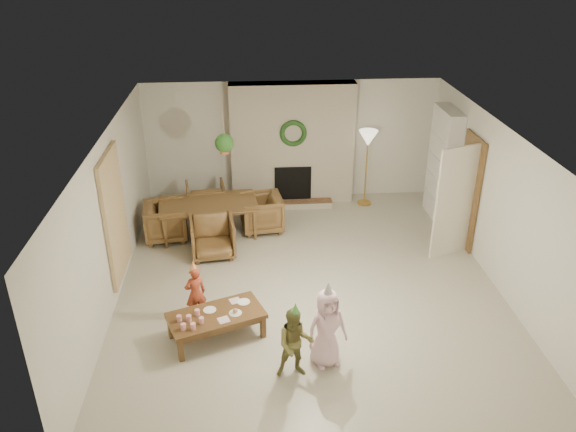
{
  "coord_description": "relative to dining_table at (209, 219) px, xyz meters",
  "views": [
    {
      "loc": [
        -0.9,
        -7.79,
        5.11
      ],
      "look_at": [
        -0.3,
        0.4,
        1.05
      ],
      "focal_mm": 35.77,
      "sensor_mm": 36.0,
      "label": 1
    }
  ],
  "objects": [
    {
      "name": "fireplace_firebox",
      "position": [
        1.67,
        1.26,
        0.13
      ],
      "size": [
        0.75,
        0.12,
        0.75
      ],
      "primitive_type": "cube",
      "color": "black",
      "rests_on": "floor"
    },
    {
      "name": "cup_e",
      "position": [
        0.07,
        -3.31,
        0.13
      ],
      "size": [
        0.09,
        0.09,
        0.09
      ],
      "primitive_type": "cylinder",
      "rotation": [
        0.0,
        0.0,
        0.36
      ],
      "color": "white",
      "rests_on": "coffee_table_top"
    },
    {
      "name": "cup_f",
      "position": [
        -0.0,
        -3.12,
        0.13
      ],
      "size": [
        0.09,
        0.09,
        0.09
      ],
      "primitive_type": "cylinder",
      "rotation": [
        0.0,
        0.0,
        0.36
      ],
      "color": "white",
      "rests_on": "coffee_table_top"
    },
    {
      "name": "coffee_leg_fl",
      "position": [
        -0.2,
        -3.57,
        -0.15
      ],
      "size": [
        0.09,
        0.09,
        0.34
      ],
      "primitive_type": "cube",
      "rotation": [
        0.0,
        0.0,
        0.36
      ],
      "color": "brown",
      "rests_on": "floor"
    },
    {
      "name": "door_leaf",
      "position": [
        4.25,
        -1.04,
        0.68
      ],
      "size": [
        0.77,
        0.32,
        2.0
      ],
      "primitive_type": "cube",
      "rotation": [
        0.0,
        0.0,
        -1.22
      ],
      "color": "beige",
      "rests_on": "floor"
    },
    {
      "name": "cup_d",
      "position": [
        -0.1,
        -3.25,
        0.13
      ],
      "size": [
        0.09,
        0.09,
        0.09
      ],
      "primitive_type": "cylinder",
      "rotation": [
        0.0,
        0.0,
        0.36
      ],
      "color": "white",
      "rests_on": "coffee_table_top"
    },
    {
      "name": "floor_lamp_post",
      "position": [
        3.17,
        1.14,
        0.43
      ],
      "size": [
        0.03,
        0.03,
        1.43
      ],
      "primitive_type": "cylinder",
      "color": "gold",
      "rests_on": "floor"
    },
    {
      "name": "cup_c",
      "position": [
        -0.03,
        -3.43,
        0.13
      ],
      "size": [
        0.09,
        0.09,
        0.09
      ],
      "primitive_type": "cylinder",
      "rotation": [
        0.0,
        0.0,
        0.36
      ],
      "color": "white",
      "rests_on": "coffee_table_top"
    },
    {
      "name": "bookshelf_shelf_d",
      "position": [
        4.49,
        0.44,
        1.33
      ],
      "size": [
        0.3,
        0.92,
        0.03
      ],
      "primitive_type": "cube",
      "color": "white",
      "rests_on": "bookshelf_carcass"
    },
    {
      "name": "party_hat_pink",
      "position": [
        1.7,
        -3.75,
        0.84
      ],
      "size": [
        0.16,
        0.16,
        0.2
      ],
      "primitive_type": "cone",
      "rotation": [
        0.0,
        0.0,
        0.13
      ],
      "color": "#ADADB4",
      "rests_on": "child_pink"
    },
    {
      "name": "hanging_plant_foliage",
      "position": [
        0.37,
        -0.36,
        1.6
      ],
      "size": [
        0.32,
        0.32,
        0.32
      ],
      "primitive_type": "sphere",
      "color": "#1F4F1A",
      "rests_on": "hanging_plant_pot"
    },
    {
      "name": "coffee_table_top",
      "position": [
        0.25,
        -3.11,
        0.05
      ],
      "size": [
        1.44,
        1.07,
        0.06
      ],
      "primitive_type": "cube",
      "rotation": [
        0.0,
        0.0,
        0.36
      ],
      "color": "brown",
      "rests_on": "floor"
    },
    {
      "name": "fireplace_hearth",
      "position": [
        1.67,
        1.09,
        -0.26
      ],
      "size": [
        1.6,
        0.3,
        0.12
      ],
      "primitive_type": "cube",
      "color": "brown",
      "rests_on": "floor"
    },
    {
      "name": "coffee_table_apron",
      "position": [
        0.25,
        -3.11,
        -0.02
      ],
      "size": [
        1.31,
        0.94,
        0.08
      ],
      "primitive_type": "cube",
      "rotation": [
        0.0,
        0.0,
        0.36
      ],
      "color": "brown",
      "rests_on": "floor"
    },
    {
      "name": "fireplace_wreath",
      "position": [
        1.67,
        1.21,
        1.23
      ],
      "size": [
        0.54,
        0.1,
        0.54
      ],
      "primitive_type": "torus",
      "rotation": [
        1.57,
        0.0,
        0.0
      ],
      "color": "#194018",
      "rests_on": "fireplace_mass"
    },
    {
      "name": "dining_chair_near",
      "position": [
        0.1,
        -0.78,
        0.03
      ],
      "size": [
        0.84,
        0.85,
        0.7
      ],
      "primitive_type": "imported",
      "rotation": [
        0.0,
        0.0,
        0.13
      ],
      "color": "brown",
      "rests_on": "floor"
    },
    {
      "name": "party_hat_plaid",
      "position": [
        1.28,
        -3.94,
        0.71
      ],
      "size": [
        0.15,
        0.15,
        0.16
      ],
      "primitive_type": "cone",
      "rotation": [
        0.0,
        0.0,
        -0.33
      ],
      "color": "#4B9F44",
      "rests_on": "child_plaid"
    },
    {
      "name": "books_row_lower",
      "position": [
        4.47,
        0.29,
        0.27
      ],
      "size": [
        0.2,
        0.4,
        0.24
      ],
      "primitive_type": "cube",
      "color": "#AB311F",
      "rests_on": "bookshelf_shelf_a"
    },
    {
      "name": "dining_chair_left",
      "position": [
        -0.78,
        -0.1,
        0.03
      ],
      "size": [
        0.85,
        0.84,
        0.7
      ],
      "primitive_type": "imported",
      "rotation": [
        0.0,
        0.0,
        1.7
      ],
      "color": "brown",
      "rests_on": "floor"
    },
    {
      "name": "ceiling",
      "position": [
        1.67,
        -1.86,
        2.18
      ],
      "size": [
        7.0,
        7.0,
        0.0
      ],
      "primitive_type": "plane",
      "rotation": [
        3.14,
        0.0,
        0.0
      ],
      "color": "white",
      "rests_on": "wall_back"
    },
    {
      "name": "child_pink",
      "position": [
        1.7,
        -3.75,
        0.24
      ],
      "size": [
        0.63,
        0.5,
        1.11
      ],
      "primitive_type": "imported",
      "rotation": [
        0.0,
        0.0,
        0.31
      ],
      "color": "silver",
      "rests_on": "floor"
    },
    {
      "name": "floor",
      "position": [
        1.67,
        -1.86,
        -0.32
      ],
      "size": [
        7.0,
        7.0,
        0.0
      ],
      "primitive_type": "plane",
      "color": "#B7B29E",
      "rests_on": "ground"
    },
    {
      "name": "books_row_upper",
      "position": [
        4.47,
        0.34,
        1.06
      ],
      "size": [
        0.2,
        0.36,
        0.22
      ],
      "primitive_type": "cube",
      "color": "gold",
      "rests_on": "bookshelf_shelf_c"
    },
    {
      "name": "coffee_leg_br",
      "position": [
        0.71,
        -2.66,
        -0.15
      ],
      "size": [
        0.09,
        0.09,
        0.34
      ],
      "primitive_type": "cube",
      "rotation": [
        0.0,
        0.0,
        0.36
      ],
      "color": "brown",
      "rests_on": "floor"
    },
    {
      "name": "floor_lamp_base",
      "position": [
        3.17,
        1.14,
        -0.3
      ],
      "size": [
        0.3,
        0.3,
        0.03
      ],
      "primitive_type": "cylinder",
      "color": "gold",
      "rests_on": "floor"
    },
    {
      "name": "floor_lamp_shade",
      "position": [
        3.17,
        1.14,
        1.12
      ],
      "size": [
        0.38,
        0.38,
        0.32
      ],
      "primitive_type": "cone",
      "rotation": [
        3.14,
        0.0,
        0.0
      ],
      "color": "beige",
      "rests_on": "floor_lamp_post"
    },
    {
      "name": "dining_chair_right",
      "position": [
        0.98,
        0.12,
        0.03
      ],
      "size": [
        0.85,
        0.84,
        0.7
      ],
      "primitive_type": "imported",
      "rotation": [
        0.0,
        0.0,
        -1.44
      ],
      "color": "brown",
      "rests_on": "floor"
    },
    {
      "name": "bookshelf_carcass",
      "position": [
        4.51,
        0.44,
        0.78
      ],
      "size": [
        0.3,
        1.0,
        2.2
      ],
      "primitive_type": "cube",
      "color": "white",
      "rests_on": "floor"
    },
    {
      "name": "bookshelf_shelf_c",
      "position": [
        4.49,
        0.44,
        0.93
      ],
      "size": [
        0.3,
        0.92,
        0.03
      ],
      "primitive_type": "cube",
      "color": "white",
      "rests_on": "bookshelf_carcass"
    },
    {
      "name": "fireplace_mass",
      "position": [
        1.67,
        1.44,
        0.93
      ],
      "size": [
        2.5,
        0.4,
        2.5
      ],
      "primitive_type": "cube",
      "color": "#583117",
      "rests_on": "floor"
    },
    {
      "name": "coffee_leg_fr",
      "position": [
        0.9,
        -3.15,
        -0.15
      ],
      "size": [
        0.09,
        0.09,
        0.34
      ],
      "primitive_type": "cube",
      "rotation": [
        0.0,
        0.0,
        0.36
      ],
      "color": "brown",
      "rests_on": "floor"
    },
    {
      "name": "napkin_right",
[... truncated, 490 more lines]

